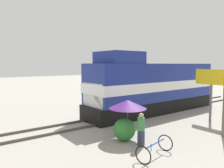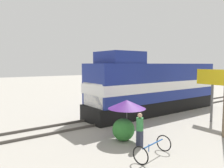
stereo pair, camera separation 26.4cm
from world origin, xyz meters
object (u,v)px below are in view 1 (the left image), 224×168
object	(u,v)px
locomotive	(152,86)
vendor_umbrella	(128,104)
billboard_sign	(212,81)
bicycle	(155,148)
person_bystander	(141,128)

from	to	relation	value
locomotive	vendor_umbrella	xyz separation A→B (m)	(3.61, -5.77, -0.31)
vendor_umbrella	locomotive	bearing A→B (deg)	122.04
locomotive	billboard_sign	xyz separation A→B (m)	(4.42, 1.21, 0.67)
billboard_sign	bicycle	xyz separation A→B (m)	(1.78, -7.68, -2.43)
locomotive	billboard_sign	size ratio (longest dim) A/B	3.51
locomotive	vendor_umbrella	bearing A→B (deg)	-57.96
locomotive	bicycle	distance (m)	9.13
person_bystander	bicycle	size ratio (longest dim) A/B	0.82
billboard_sign	bicycle	bearing A→B (deg)	-76.96
locomotive	vendor_umbrella	size ratio (longest dim) A/B	6.15
billboard_sign	person_bystander	bearing A→B (deg)	-85.92
vendor_umbrella	billboard_sign	bearing A→B (deg)	83.36
locomotive	billboard_sign	world-z (taller)	locomotive
bicycle	vendor_umbrella	bearing A→B (deg)	153.24
billboard_sign	bicycle	size ratio (longest dim) A/B	1.82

